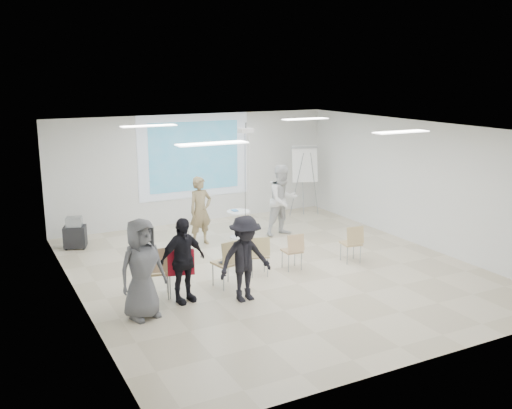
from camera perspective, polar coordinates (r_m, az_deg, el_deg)
name	(u,v)px	position (r m, az deg, el deg)	size (l,w,h in m)	color
floor	(273,271)	(12.30, 1.72, -6.67)	(8.00, 9.00, 0.10)	beige
ceiling	(274,126)	(11.62, 1.83, 7.87)	(8.00, 9.00, 0.10)	white
wall_back	(194,168)	(15.92, -6.23, 3.61)	(8.00, 0.10, 3.00)	silver
wall_left	(73,224)	(10.56, -17.82, -1.86)	(0.10, 9.00, 3.00)	silver
wall_right	(421,183)	(14.24, 16.17, 2.04)	(0.10, 9.00, 3.00)	silver
projection_halo	(194,156)	(15.80, -6.17, 4.83)	(3.20, 0.01, 2.30)	silver
projection_image	(195,156)	(15.79, -6.16, 4.82)	(2.60, 0.01, 1.90)	teal
pedestal_table	(239,223)	(14.35, -1.75, -1.84)	(0.61, 0.61, 0.73)	white
player_left	(200,206)	(13.80, -5.59, -0.19)	(0.69, 0.47, 1.90)	#8E7C57
player_right	(283,197)	(14.53, 2.71, 0.79)	(0.98, 0.78, 2.02)	white
controller_left	(203,192)	(14.02, -5.31, 1.30)	(0.04, 0.13, 0.04)	white
controller_right	(272,182)	(14.58, 1.62, 2.27)	(0.04, 0.11, 0.04)	silver
chair_far_left	(158,268)	(10.72, -9.73, -6.26)	(0.55, 0.58, 1.00)	tan
chair_left_mid	(177,268)	(10.71, -7.87, -6.27)	(0.58, 0.60, 0.98)	tan
chair_left_inner	(228,260)	(11.09, -2.80, -5.53)	(0.53, 0.56, 0.96)	tan
chair_center	(259,253)	(11.70, 0.32, -4.83)	(0.51, 0.53, 0.86)	tan
chair_right_inner	(293,248)	(12.09, 3.77, -4.41)	(0.40, 0.43, 0.81)	tan
chair_right_far	(353,241)	(12.68, 9.63, -3.61)	(0.46, 0.48, 0.85)	tan
red_jacket	(181,262)	(10.55, -7.52, -5.77)	(0.49, 0.11, 0.47)	#B51627
laptop	(225,261)	(11.19, -3.09, -5.65)	(0.35, 0.26, 0.03)	black
audience_left	(182,254)	(10.39, -7.38, -4.96)	(1.06, 0.63, 1.82)	black
audience_mid	(245,253)	(10.38, -1.09, -4.88)	(1.18, 0.64, 1.82)	black
audience_outer	(142,263)	(9.83, -11.37, -5.75)	(0.96, 0.63, 1.96)	slate
flipchart_easel	(305,165)	(16.50, 4.90, 3.97)	(0.85, 0.67, 2.03)	gray
av_cart	(75,234)	(14.26, -17.66, -2.81)	(0.61, 0.55, 0.76)	black
ceiling_projector	(246,136)	(13.02, -1.02, 6.84)	(0.30, 0.25, 3.00)	white
fluor_panel_nw	(149,126)	(12.69, -10.67, 7.74)	(1.20, 0.30, 0.02)	white
fluor_panel_ne	(305,119)	(14.36, 4.95, 8.52)	(1.20, 0.30, 0.02)	white
fluor_panel_sw	(212,144)	(9.41, -4.41, 6.10)	(1.20, 0.30, 0.02)	white
fluor_panel_se	(401,132)	(11.56, 14.29, 7.05)	(1.20, 0.30, 0.02)	white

